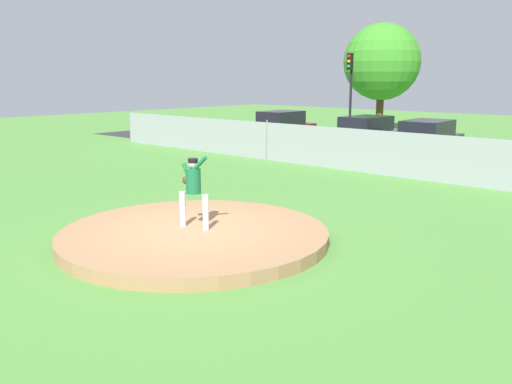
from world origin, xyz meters
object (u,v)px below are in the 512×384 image
at_px(pitcher_youth, 193,185).
at_px(baseball, 184,219).
at_px(parked_car_slate, 366,136).
at_px(traffic_light_near, 350,81).
at_px(parked_car_burgundy, 281,128).
at_px(parked_car_charcoal, 426,141).

relative_size(pitcher_youth, baseball, 21.99).
height_order(parked_car_slate, traffic_light_near, traffic_light_near).
bearing_deg(parked_car_burgundy, pitcher_youth, -56.61).
xyz_separation_m(parked_car_burgundy, traffic_light_near, (1.70, 3.98, 2.46)).
height_order(baseball, traffic_light_near, traffic_light_near).
xyz_separation_m(parked_car_charcoal, traffic_light_near, (-6.67, 4.33, 2.47)).
relative_size(pitcher_youth, traffic_light_near, 0.34).
bearing_deg(pitcher_youth, parked_car_charcoal, 95.67).
bearing_deg(parked_car_slate, parked_car_burgundy, 177.24).
bearing_deg(pitcher_youth, baseball, 157.61).
bearing_deg(traffic_light_near, pitcher_youth, -66.73).
relative_size(baseball, parked_car_slate, 0.02).
relative_size(parked_car_burgundy, traffic_light_near, 0.87).
xyz_separation_m(pitcher_youth, traffic_light_near, (-8.11, 18.86, 2.07)).
height_order(baseball, parked_car_slate, parked_car_slate).
relative_size(pitcher_youth, parked_car_charcoal, 0.36).
distance_m(baseball, traffic_light_near, 20.23).
xyz_separation_m(pitcher_youth, parked_car_burgundy, (-9.81, 14.88, -0.40)).
relative_size(pitcher_youth, parked_car_burgundy, 0.39).
distance_m(parked_car_slate, parked_car_burgundy, 5.33).
height_order(pitcher_youth, traffic_light_near, traffic_light_near).
height_order(parked_car_slate, parked_car_burgundy, parked_car_burgundy).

